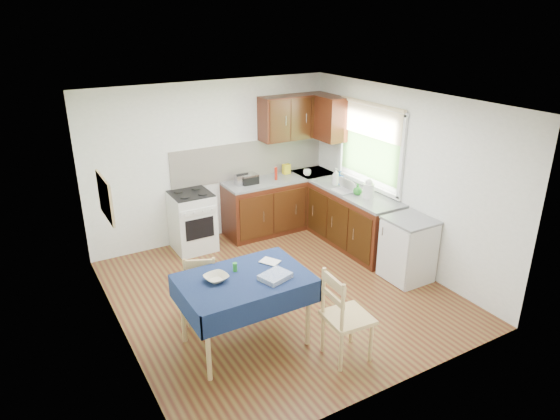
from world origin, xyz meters
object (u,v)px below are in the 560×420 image
toaster (242,180)px  dish_rack (347,189)px  dining_table (244,286)px  kettle (369,189)px  chair_near (344,314)px  chair_far (201,286)px  sandwich_press (249,179)px

toaster → dish_rack: bearing=-40.5°
dining_table → kettle: kettle is taller
chair_near → toaster: 3.35m
dish_rack → kettle: size_ratio=1.47×
dining_table → dish_rack: bearing=48.0°
kettle → toaster: bearing=132.8°
dining_table → chair_far: (-0.25, 0.64, -0.25)m
kettle → chair_far: bearing=-170.7°
dining_table → dish_rack: size_ratio=3.29×
chair_far → sandwich_press: sandwich_press is taller
chair_near → dish_rack: (1.71, 2.23, 0.38)m
toaster → kettle: bearing=-47.3°
chair_far → sandwich_press: size_ratio=3.39×
chair_far → chair_near: (1.02, -1.38, 0.07)m
kettle → dish_rack: bearing=103.4°
chair_near → sandwich_press: 3.37m
chair_near → sandwich_press: size_ratio=3.87×
dining_table → sandwich_press: (1.35, 2.56, 0.25)m
chair_far → dish_rack: bearing=-139.0°
toaster → dish_rack: (1.25, -1.06, -0.06)m
chair_near → dish_rack: size_ratio=2.47×
chair_near → dish_rack: bearing=-33.4°
dish_rack → kettle: (0.09, -0.39, 0.10)m
toaster → sandwich_press: (0.11, 0.01, -0.01)m
dining_table → dish_rack: dish_rack is taller
dining_table → sandwich_press: bearing=79.2°
sandwich_press → dish_rack: 1.56m
chair_far → toaster: size_ratio=3.81×
sandwich_press → dish_rack: size_ratio=0.64×
toaster → chair_far: bearing=-127.9°
toaster → kettle: (1.34, -1.45, 0.04)m
toaster → kettle: 1.98m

